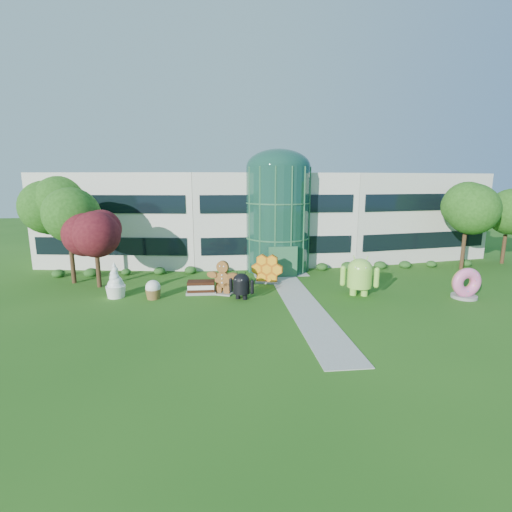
{
  "coord_description": "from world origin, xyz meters",
  "views": [
    {
      "loc": [
        -6.01,
        -22.99,
        8.49
      ],
      "look_at": [
        -2.76,
        6.0,
        2.6
      ],
      "focal_mm": 26.0,
      "sensor_mm": 36.0,
      "label": 1
    }
  ],
  "objects_px": {
    "android_green": "(360,274)",
    "gingerbread": "(223,277)",
    "android_black": "(241,284)",
    "donut": "(466,283)"
  },
  "relations": [
    {
      "from": "donut",
      "to": "android_black",
      "type": "bearing_deg",
      "value": 173.27
    },
    {
      "from": "android_green",
      "to": "android_black",
      "type": "bearing_deg",
      "value": -161.28
    },
    {
      "from": "donut",
      "to": "gingerbread",
      "type": "height_order",
      "value": "gingerbread"
    },
    {
      "from": "android_black",
      "to": "gingerbread",
      "type": "bearing_deg",
      "value": 158.41
    },
    {
      "from": "donut",
      "to": "gingerbread",
      "type": "bearing_deg",
      "value": 169.32
    },
    {
      "from": "android_green",
      "to": "gingerbread",
      "type": "height_order",
      "value": "android_green"
    },
    {
      "from": "android_green",
      "to": "gingerbread",
      "type": "xyz_separation_m",
      "value": [
        -10.22,
        1.47,
        -0.36
      ]
    },
    {
      "from": "android_green",
      "to": "gingerbread",
      "type": "distance_m",
      "value": 10.33
    },
    {
      "from": "donut",
      "to": "gingerbread",
      "type": "xyz_separation_m",
      "value": [
        -17.75,
        2.95,
        0.15
      ]
    },
    {
      "from": "android_black",
      "to": "donut",
      "type": "distance_m",
      "value": 16.52
    }
  ]
}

